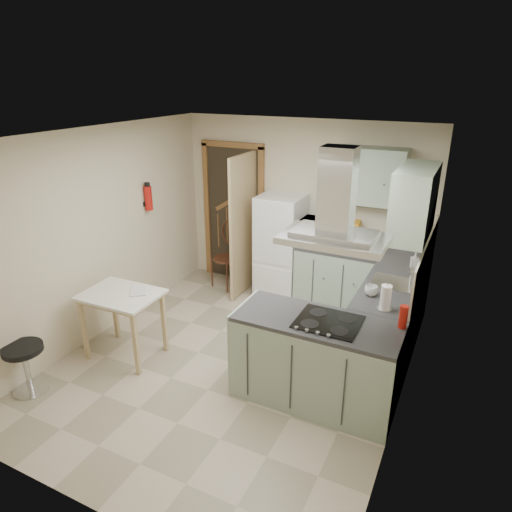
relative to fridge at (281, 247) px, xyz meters
The scene contains 28 objects.
floor 1.96m from the fridge, 83.66° to the right, with size 4.20×4.20×0.00m, color #B5A48D.
ceiling 2.52m from the fridge, 83.66° to the right, with size 4.20×4.20×0.00m, color silver.
back_wall 0.62m from the fridge, 56.31° to the left, with size 3.60×3.60×0.00m, color beige.
left_wall 2.46m from the fridge, 131.63° to the right, with size 4.20×4.20×0.00m, color beige.
right_wall 2.74m from the fridge, 41.99° to the right, with size 4.20×4.20×0.00m, color beige.
doorway 0.99m from the fridge, 163.30° to the left, with size 1.10×0.12×2.10m, color brown.
fridge is the anchor object (origin of this frame).
counter_back 0.91m from the fridge, ahead, with size 1.08×0.60×0.90m, color #9EB2A0.
counter_right 1.85m from the fridge, 21.66° to the right, with size 0.60×1.95×0.90m, color #9EB2A0.
splashback 1.26m from the fridge, 13.94° to the left, with size 1.68×0.02×0.50m, color beige.
wall_cabinet_back 1.60m from the fridge, ahead, with size 0.85×0.35×0.70m, color #9EB2A0.
wall_cabinet_right 2.33m from the fridge, 27.50° to the right, with size 0.35×0.90×0.70m, color #9EB2A0.
peninsula 2.35m from the fridge, 58.26° to the right, with size 1.55×0.65×0.90m, color #9EB2A0.
hob 2.39m from the fridge, 56.21° to the right, with size 0.58×0.50×0.01m, color black.
extractor_hood 2.57m from the fridge, 56.21° to the right, with size 0.90×0.55×0.10m, color silver.
sink 1.91m from the fridge, 26.57° to the right, with size 0.45×0.40×0.01m, color silver.
fire_extinguisher 1.93m from the fridge, 149.70° to the right, with size 0.10×0.10×0.32m, color #B2140F.
drop_leaf_table 2.42m from the fridge, 114.09° to the right, with size 0.84×0.63×0.79m, color tan.
bentwood_chair 0.90m from the fridge, behind, with size 0.41×0.41×0.91m, color #431916.
stool 3.48m from the fridge, 114.69° to the right, with size 0.39×0.39×0.53m, color black.
microwave 0.57m from the fridge, ahead, with size 0.58×0.39×0.32m, color black.
kettle 1.33m from the fridge, ahead, with size 0.15×0.15×0.22m, color white.
cereal_box 1.07m from the fridge, ahead, with size 0.09×0.23×0.34m, color orange.
soap_bottle 1.89m from the fridge, ahead, with size 0.09×0.09×0.19m, color #A9ABB5.
paper_towel 2.31m from the fridge, 40.69° to the right, with size 0.10×0.10×0.26m, color white.
cup 2.00m from the fridge, 38.93° to the right, with size 0.13×0.13×0.10m, color silver.
red_bottle 2.65m from the fridge, 42.31° to the right, with size 0.08×0.08×0.22m, color red.
book 2.30m from the fridge, 112.78° to the right, with size 0.17×0.23×0.10m, color #9C3E34.
Camera 1 is at (2.14, -3.78, 3.03)m, focal length 32.00 mm.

